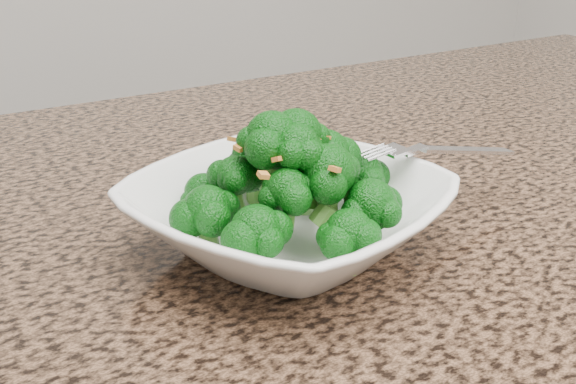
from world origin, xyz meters
TOP-DOWN VIEW (x-y plane):
  - granite_counter at (0.00, 0.30)m, footprint 1.64×1.04m
  - bowl at (-0.13, 0.31)m, footprint 0.31×0.31m
  - broccoli_pile at (-0.13, 0.31)m, footprint 0.21×0.21m
  - garlic_topping at (-0.13, 0.31)m, footprint 0.13×0.13m
  - fork at (-0.01, 0.30)m, footprint 0.19×0.04m

SIDE VIEW (x-z plane):
  - granite_counter at x=0.00m, z-range 0.87..0.90m
  - bowl at x=-0.13m, z-range 0.90..0.96m
  - fork at x=-0.01m, z-range 0.96..0.97m
  - broccoli_pile at x=-0.13m, z-range 0.96..1.03m
  - garlic_topping at x=-0.13m, z-range 1.03..1.04m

